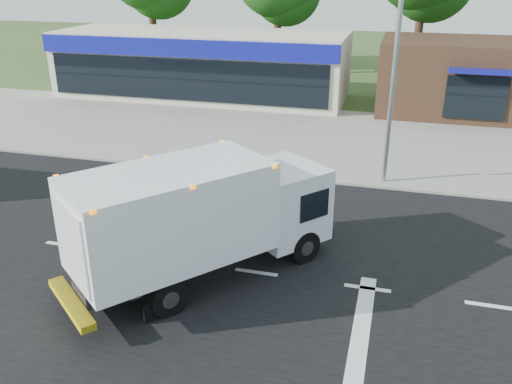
{
  "coord_description": "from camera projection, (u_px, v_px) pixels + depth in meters",
  "views": [
    {
      "loc": [
        3.36,
        -12.36,
        7.8
      ],
      "look_at": [
        -0.45,
        1.61,
        1.7
      ],
      "focal_mm": 38.0,
      "sensor_mm": 36.0,
      "label": 1
    }
  ],
  "objects": [
    {
      "name": "sidewalk",
      "position": [
        309.0,
        170.0,
        22.09
      ],
      "size": [
        60.0,
        2.4,
        0.12
      ],
      "primitive_type": "cube",
      "color": "gray",
      "rests_on": "ground"
    },
    {
      "name": "parking_apron",
      "position": [
        329.0,
        132.0,
        27.27
      ],
      "size": [
        60.0,
        9.0,
        0.02
      ],
      "primitive_type": "cube",
      "color": "gray",
      "rests_on": "ground"
    },
    {
      "name": "ems_box_truck",
      "position": [
        200.0,
        214.0,
        13.9
      ],
      "size": [
        6.41,
        7.14,
        3.27
      ],
      "rotation": [
        0.0,
        0.0,
        0.89
      ],
      "color": "black",
      "rests_on": "ground"
    },
    {
      "name": "lane_markings",
      "position": [
        295.0,
        308.0,
        13.29
      ],
      "size": [
        55.2,
        7.0,
        0.01
      ],
      "color": "silver",
      "rests_on": "road_asphalt"
    },
    {
      "name": "road_asphalt",
      "position": [
        256.0,
        273.0,
        14.83
      ],
      "size": [
        60.0,
        14.0,
        0.02
      ],
      "primitive_type": "cube",
      "color": "black",
      "rests_on": "ground"
    },
    {
      "name": "emergency_worker",
      "position": [
        85.0,
        246.0,
        14.23
      ],
      "size": [
        0.81,
        0.75,
        1.97
      ],
      "rotation": [
        0.0,
        0.0,
        0.59
      ],
      "color": "tan",
      "rests_on": "ground"
    },
    {
      "name": "brown_storefront",
      "position": [
        472.0,
        77.0,
        30.12
      ],
      "size": [
        10.0,
        6.7,
        4.0
      ],
      "color": "#382316",
      "rests_on": "ground"
    },
    {
      "name": "traffic_signal_pole",
      "position": [
        377.0,
        53.0,
        19.1
      ],
      "size": [
        3.51,
        0.25,
        8.0
      ],
      "color": "gray",
      "rests_on": "ground"
    },
    {
      "name": "retail_strip_mall",
      "position": [
        201.0,
        64.0,
        33.95
      ],
      "size": [
        18.0,
        6.2,
        4.0
      ],
      "color": "beige",
      "rests_on": "ground"
    },
    {
      "name": "ground",
      "position": [
        256.0,
        273.0,
        14.83
      ],
      "size": [
        120.0,
        120.0,
        0.0
      ],
      "primitive_type": "plane",
      "color": "#385123",
      "rests_on": "ground"
    }
  ]
}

